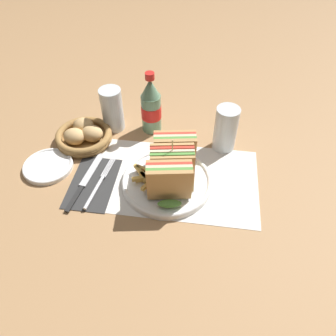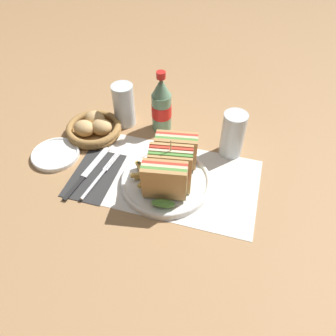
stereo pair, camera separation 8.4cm
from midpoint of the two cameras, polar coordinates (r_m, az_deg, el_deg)
name	(u,v)px [view 2 (the right image)]	position (r m, az deg, el deg)	size (l,w,h in m)	color
ground_plane	(158,176)	(0.88, 1.04, -1.60)	(4.00, 4.00, 0.00)	#9E754C
placemat	(169,179)	(0.87, 2.98, -2.09)	(0.47, 0.27, 0.00)	silver
plate_main	(166,181)	(0.85, 2.46, -2.47)	(0.23, 0.23, 0.02)	white
club_sandwich	(171,167)	(0.80, 3.46, 0.10)	(0.12, 0.20, 0.14)	tan
fries_pile	(150,174)	(0.84, -0.38, -1.27)	(0.09, 0.11, 0.02)	gold
ketchup_blob	(154,168)	(0.86, 0.28, -0.12)	(0.05, 0.04, 0.02)	maroon
napkin	(95,175)	(0.89, -10.07, -1.29)	(0.11, 0.19, 0.00)	#2D2D2D
fork	(97,179)	(0.87, -9.52, -2.06)	(0.04, 0.18, 0.01)	silver
knife	(87,173)	(0.89, -11.36, -0.96)	(0.04, 0.21, 0.00)	black
coke_bottle_near	(162,106)	(0.98, 1.37, 10.70)	(0.06, 0.06, 0.19)	slate
glass_near	(232,137)	(0.93, 13.72, 5.16)	(0.06, 0.06, 0.13)	silver
glass_far	(124,107)	(1.02, -5.26, 10.36)	(0.06, 0.06, 0.13)	silver
bread_basket	(94,128)	(1.01, -10.45, 6.71)	(0.16, 0.16, 0.06)	olive
side_saucer	(55,154)	(0.97, -16.70, 2.20)	(0.14, 0.14, 0.01)	white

